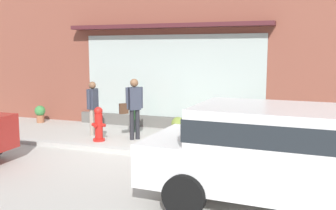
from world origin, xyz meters
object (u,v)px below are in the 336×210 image
(pedestrian_passerby, at_px, (93,104))
(parked_car_white, at_px, (288,151))
(pedestrian_with_handbag, at_px, (134,104))
(potted_plant_window_left, at_px, (135,114))
(potted_plant_window_center, at_px, (40,113))
(potted_plant_by_entrance, at_px, (324,137))
(potted_plant_doorstep, at_px, (253,125))
(potted_plant_window_right, at_px, (178,126))
(fire_hydrant, at_px, (99,124))

(pedestrian_passerby, distance_m, parked_car_white, 6.52)
(pedestrian_with_handbag, xyz_separation_m, parked_car_white, (4.17, -3.38, -0.08))
(pedestrian_passerby, height_order, potted_plant_window_left, pedestrian_passerby)
(potted_plant_window_center, bearing_deg, potted_plant_by_entrance, -0.44)
(pedestrian_with_handbag, distance_m, potted_plant_by_entrance, 5.04)
(potted_plant_doorstep, relative_size, potted_plant_window_left, 0.65)
(potted_plant_by_entrance, xyz_separation_m, potted_plant_doorstep, (-1.79, -0.06, 0.18))
(parked_car_white, relative_size, potted_plant_window_right, 9.18)
(potted_plant_doorstep, distance_m, potted_plant_window_center, 7.13)
(fire_hydrant, bearing_deg, pedestrian_passerby, 131.50)
(potted_plant_by_entrance, height_order, potted_plant_doorstep, potted_plant_doorstep)
(fire_hydrant, height_order, potted_plant_window_right, fire_hydrant)
(parked_car_white, distance_m, potted_plant_window_center, 9.41)
(pedestrian_with_handbag, height_order, potted_plant_window_right, pedestrian_with_handbag)
(fire_hydrant, height_order, potted_plant_window_center, fire_hydrant)
(pedestrian_passerby, xyz_separation_m, potted_plant_by_entrance, (6.20, 0.99, -0.67))
(fire_hydrant, xyz_separation_m, potted_plant_doorstep, (3.89, 1.53, -0.05))
(potted_plant_window_right, bearing_deg, fire_hydrant, -138.39)
(potted_plant_window_left, bearing_deg, parked_car_white, -43.43)
(parked_car_white, height_order, potted_plant_window_left, parked_car_white)
(pedestrian_passerby, relative_size, potted_plant_by_entrance, 3.52)
(fire_hydrant, relative_size, potted_plant_window_right, 1.83)
(pedestrian_with_handbag, bearing_deg, potted_plant_window_right, -177.92)
(pedestrian_passerby, distance_m, potted_plant_window_right, 2.53)
(fire_hydrant, xyz_separation_m, potted_plant_window_left, (0.40, 1.45, 0.08))
(pedestrian_passerby, bearing_deg, parked_car_white, 57.21)
(parked_car_white, relative_size, potted_plant_doorstep, 6.37)
(pedestrian_with_handbag, relative_size, potted_plant_by_entrance, 3.80)
(pedestrian_with_handbag, xyz_separation_m, potted_plant_window_right, (0.92, 1.05, -0.73))
(potted_plant_doorstep, xyz_separation_m, potted_plant_window_left, (-3.49, -0.08, 0.12))
(fire_hydrant, height_order, pedestrian_with_handbag, pedestrian_with_handbag)
(fire_hydrant, relative_size, pedestrian_with_handbag, 0.56)
(potted_plant_window_right, bearing_deg, pedestrian_passerby, -157.40)
(potted_plant_doorstep, bearing_deg, pedestrian_with_handbag, -161.40)
(parked_car_white, distance_m, potted_plant_window_left, 6.33)
(parked_car_white, relative_size, potted_plant_window_left, 4.16)
(potted_plant_window_left, bearing_deg, potted_plant_doorstep, 1.24)
(fire_hydrant, height_order, potted_plant_doorstep, fire_hydrant)
(pedestrian_with_handbag, height_order, potted_plant_window_center, pedestrian_with_handbag)
(fire_hydrant, bearing_deg, potted_plant_window_right, 41.61)
(potted_plant_doorstep, height_order, potted_plant_window_center, potted_plant_doorstep)
(potted_plant_window_right, bearing_deg, potted_plant_doorstep, -0.26)
(fire_hydrant, distance_m, potted_plant_window_left, 1.51)
(fire_hydrant, distance_m, pedestrian_with_handbag, 1.08)
(potted_plant_window_right, height_order, potted_plant_window_center, potted_plant_window_center)
(potted_plant_window_right, relative_size, potted_plant_window_center, 0.87)
(parked_car_white, bearing_deg, fire_hydrant, 152.25)
(fire_hydrant, relative_size, potted_plant_doorstep, 1.27)
(parked_car_white, distance_m, potted_plant_by_entrance, 4.58)
(fire_hydrant, distance_m, parked_car_white, 5.78)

